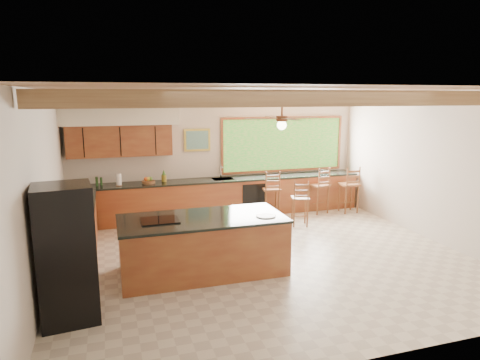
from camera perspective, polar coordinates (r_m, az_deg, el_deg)
name	(u,v)px	position (r m, az deg, el deg)	size (l,w,h in m)	color
ground	(265,257)	(7.95, 3.31, -10.21)	(7.20, 7.20, 0.00)	beige
room_shell	(245,133)	(8.00, 0.69, 6.26)	(7.27, 6.54, 3.02)	beige
counter_run	(193,203)	(9.92, -6.27, -3.11)	(7.12, 3.10, 1.22)	brown
island	(202,245)	(7.19, -5.03, -8.58)	(2.70, 1.27, 0.96)	brown
refrigerator	(66,254)	(5.99, -22.16, -9.11)	(0.77, 0.75, 1.81)	black
bar_stool_a	(301,199)	(9.67, 8.16, -2.53)	(0.47, 0.47, 1.06)	brown
bar_stool_b	(272,190)	(10.27, 4.31, -1.34)	(0.48, 0.48, 1.15)	brown
bar_stool_c	(350,185)	(11.02, 14.51, -0.69)	(0.44, 0.44, 1.19)	brown
bar_stool_d	(320,186)	(10.80, 10.65, -0.81)	(0.50, 0.50, 1.17)	brown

